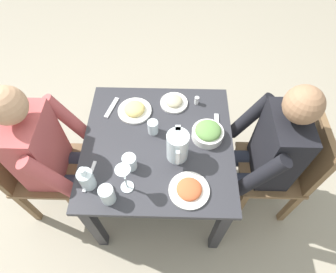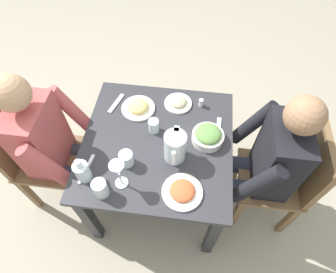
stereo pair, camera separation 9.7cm
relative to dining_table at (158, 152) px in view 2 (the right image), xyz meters
name	(u,v)px [view 2 (the right image)]	position (x,y,z in m)	size (l,w,h in m)	color
ground_plane	(160,191)	(0.00, 0.00, -0.58)	(8.00, 8.00, 0.00)	#9E937F
dining_table	(158,152)	(0.00, 0.00, 0.00)	(0.87, 0.87, 0.70)	#2D2D33
chair_near	(35,153)	(0.05, -0.80, -0.09)	(0.40, 0.40, 0.87)	brown
chair_far	(286,176)	(0.01, 0.80, -0.09)	(0.40, 0.40, 0.87)	brown
diner_near	(58,144)	(0.05, -0.60, 0.06)	(0.48, 0.53, 1.16)	#B24C4C
diner_far	(259,161)	(0.01, 0.60, 0.06)	(0.48, 0.53, 1.16)	black
water_pitcher	(175,147)	(0.08, 0.11, 0.22)	(0.16, 0.12, 0.19)	silver
salad_bowl	(208,136)	(-0.05, 0.29, 0.16)	(0.18, 0.18, 0.09)	white
plate_beans	(178,102)	(-0.30, 0.09, 0.14)	(0.17, 0.17, 0.05)	white
plate_fries	(138,107)	(-0.23, -0.16, 0.14)	(0.21, 0.21, 0.06)	white
plate_rice_curry	(182,191)	(0.30, 0.18, 0.14)	(0.21, 0.21, 0.04)	white
water_glass_near_left	(154,126)	(-0.08, -0.03, 0.16)	(0.06, 0.06, 0.09)	silver
water_glass_center	(100,188)	(0.35, -0.23, 0.17)	(0.08, 0.08, 0.11)	silver
water_glass_by_pitcher	(126,159)	(0.16, -0.14, 0.16)	(0.08, 0.08, 0.09)	silver
wine_glass	(118,170)	(0.28, -0.15, 0.26)	(0.08, 0.08, 0.20)	silver
oil_carafe	(83,172)	(0.27, -0.35, 0.18)	(0.08, 0.08, 0.16)	silver
salt_shaker	(201,103)	(-0.31, 0.23, 0.15)	(0.03, 0.03, 0.05)	white
fork_near	(218,129)	(-0.14, 0.35, 0.12)	(0.17, 0.03, 0.01)	silver
knife_near	(86,169)	(0.23, -0.36, 0.12)	(0.18, 0.02, 0.01)	silver
fork_far	(116,103)	(-0.26, -0.30, 0.12)	(0.17, 0.03, 0.01)	silver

